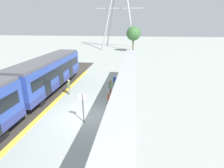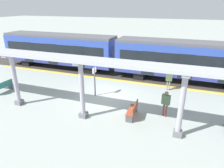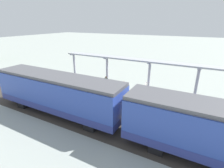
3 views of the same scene
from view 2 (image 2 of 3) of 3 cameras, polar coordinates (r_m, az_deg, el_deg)
ground_plane at (r=14.81m, az=-1.64°, el=-3.48°), size 176.00×176.00×0.00m
tactile_edge_strip at (r=17.79m, az=2.42°, el=0.96°), size 0.43×26.68×0.01m
trackbed at (r=19.42m, az=4.06°, el=2.74°), size 3.20×38.68×0.01m
train_near_carriage at (r=22.00m, az=-14.71°, el=9.29°), size 2.65×12.01×3.48m
train_far_carriage at (r=18.23m, az=20.38°, el=6.15°), size 2.65×12.01×3.48m
canopy_pillar_second at (r=14.40m, az=-25.83°, el=1.08°), size 1.10×0.44×3.47m
canopy_pillar_third at (r=11.54m, az=-8.54°, el=-1.72°), size 1.10×0.44×3.47m
canopy_pillar_fourth at (r=10.31m, az=19.15°, el=-5.75°), size 1.10×0.44×3.47m
canopy_beam at (r=10.86m, az=-8.00°, el=6.81°), size 1.20×21.68×0.16m
bench_near_end at (r=12.10m, az=5.99°, el=-7.41°), size 1.51×0.49×0.86m
bench_far_end at (r=17.43m, az=-28.48°, el=-0.68°), size 1.52×0.52×0.86m
platform_info_sign at (r=14.47m, az=-4.96°, el=1.52°), size 0.56×0.10×2.20m
passenger_waiting_near_edge at (r=16.10m, az=15.90°, el=1.57°), size 0.30×0.49×1.58m
passenger_by_the_benches at (r=12.22m, az=15.07°, el=-4.68°), size 0.36×0.52×1.64m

